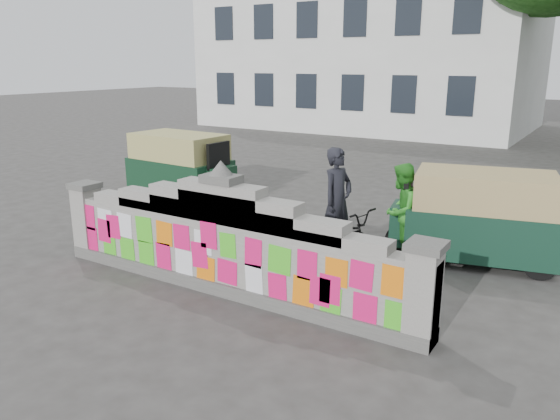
{
  "coord_description": "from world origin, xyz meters",
  "views": [
    {
      "loc": [
        4.78,
        -6.03,
        3.37
      ],
      "look_at": [
        0.37,
        1.0,
        1.1
      ],
      "focal_mm": 35.0,
      "sensor_mm": 36.0,
      "label": 1
    }
  ],
  "objects": [
    {
      "name": "parapet_wall",
      "position": [
        -0.0,
        -0.01,
        0.75
      ],
      "size": [
        6.48,
        0.44,
        2.01
      ],
      "color": "#4C4C49",
      "rests_on": "ground"
    },
    {
      "name": "cyclist_bike",
      "position": [
        0.9,
        1.95,
        0.52
      ],
      "size": [
        2.08,
        1.08,
        1.04
      ],
      "primitive_type": "imported",
      "rotation": [
        0.0,
        0.0,
        1.36
      ],
      "color": "black",
      "rests_on": "ground"
    },
    {
      "name": "building",
      "position": [
        -7.0,
        21.98,
        4.01
      ],
      "size": [
        16.0,
        10.0,
        8.9
      ],
      "color": "silver",
      "rests_on": "ground"
    },
    {
      "name": "cyclist_rider",
      "position": [
        0.9,
        1.95,
        0.88
      ],
      "size": [
        0.54,
        0.72,
        1.76
      ],
      "primitive_type": "imported",
      "rotation": [
        0.0,
        0.0,
        1.36
      ],
      "color": "black",
      "rests_on": "ground"
    },
    {
      "name": "ground",
      "position": [
        0.0,
        0.0,
        0.0
      ],
      "size": [
        100.0,
        100.0,
        0.0
      ],
      "primitive_type": "plane",
      "color": "#383533",
      "rests_on": "ground"
    },
    {
      "name": "rickshaw_right",
      "position": [
        2.88,
        3.37,
        0.81
      ],
      "size": [
        2.92,
        1.81,
        1.57
      ],
      "rotation": [
        0.0,
        0.0,
        3.36
      ],
      "color": "#113324",
      "rests_on": "ground"
    },
    {
      "name": "rickshaw_left",
      "position": [
        -4.49,
        4.09,
        0.85
      ],
      "size": [
        2.98,
        1.51,
        1.63
      ],
      "rotation": [
        0.0,
        0.0,
        -0.06
      ],
      "color": "#10311D",
      "rests_on": "ground"
    },
    {
      "name": "pedestrian",
      "position": [
        1.7,
        2.84,
        0.84
      ],
      "size": [
        0.68,
        0.85,
        1.69
      ],
      "primitive_type": "imported",
      "rotation": [
        0.0,
        0.0,
        -1.62
      ],
      "color": "green",
      "rests_on": "ground"
    }
  ]
}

